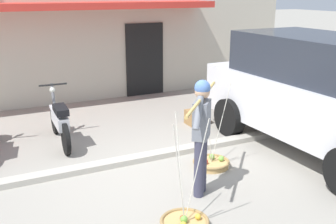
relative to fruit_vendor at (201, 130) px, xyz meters
name	(u,v)px	position (x,y,z in m)	size (l,w,h in m)	color
ground_plane	(147,179)	(-0.51, 0.76, -0.98)	(90.00, 90.00, 0.00)	gray
sidewalk_curb	(131,160)	(-0.51, 1.46, -0.93)	(20.00, 0.24, 0.10)	#AEA89C
fruit_vendor	(201,130)	(0.00, 0.00, 0.00)	(1.30, 1.43, 1.70)	#38384C
fruit_basket_left_side	(185,223)	(-0.63, -0.70, -0.90)	(0.62, 0.62, 1.45)	tan
fruit_basket_right_side	(211,163)	(0.63, 0.70, -0.90)	(0.62, 0.62, 1.45)	tan
motorcycle_second_in_row	(60,121)	(-1.42, 2.90, -0.53)	(0.54, 1.82, 1.09)	black
parked_truck	(325,92)	(2.78, 0.41, 0.15)	(2.23, 4.84, 2.10)	silver
storefront_building	(53,16)	(-0.40, 8.22, 1.12)	(13.00, 6.00, 4.20)	beige
wooden_crate	(197,117)	(1.54, 2.78, -0.82)	(0.44, 0.36, 0.32)	olive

